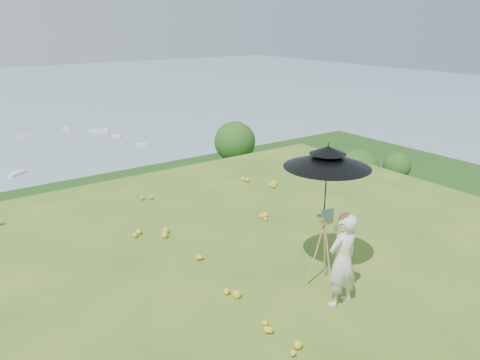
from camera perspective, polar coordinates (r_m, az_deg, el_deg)
ground at (r=8.05m, az=4.08°, el=-12.96°), size 14.00×14.00×0.00m
slope_trees at (r=44.83m, az=-26.34°, el=-8.76°), size 110.00×50.00×6.00m
wildflowers at (r=8.19m, az=2.96°, el=-11.86°), size 10.00×10.50×0.12m
painter at (r=7.41m, az=12.39°, el=-9.53°), size 0.56×0.37×1.54m
field_easel at (r=7.91m, az=10.10°, el=-8.06°), size 0.63×0.63×1.39m
sun_umbrella at (r=7.51m, az=10.43°, el=-0.40°), size 1.59×1.59×1.31m
painter_cap at (r=7.10m, az=12.79°, el=-4.34°), size 0.25×0.28×0.10m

